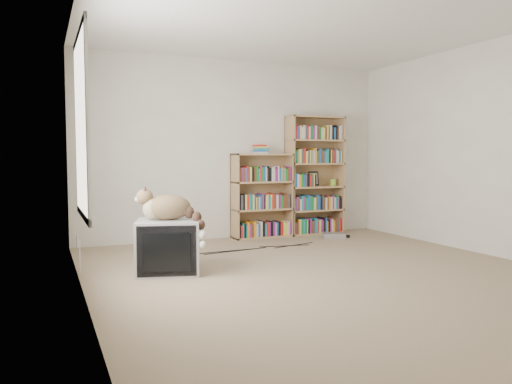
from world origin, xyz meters
name	(u,v)px	position (x,y,z in m)	size (l,w,h in m)	color
floor	(328,275)	(0.00, 0.00, 0.00)	(4.50, 5.00, 0.01)	tan
wall_back	(236,150)	(0.00, 2.50, 1.25)	(4.50, 0.02, 2.50)	silver
wall_left	(82,144)	(-2.25, 0.00, 1.25)	(0.02, 5.00, 2.50)	silver
wall_right	(499,148)	(2.25, 0.00, 1.25)	(0.02, 5.00, 2.50)	silver
ceiling	(331,13)	(0.00, 0.00, 2.50)	(4.50, 5.00, 0.02)	white
window	(81,126)	(-2.24, 0.20, 1.40)	(0.02, 1.22, 1.52)	white
crt_tv	(168,246)	(-1.41, 0.71, 0.26)	(0.73, 0.69, 0.53)	#A4A4A7
cat	(172,211)	(-1.37, 0.67, 0.62)	(0.66, 0.61, 0.55)	#372716
bookcase_tall	(314,178)	(1.20, 2.36, 0.83)	(0.87, 0.30, 1.75)	tan
bookcase_short	(262,199)	(0.34, 2.36, 0.55)	(0.87, 0.30, 1.20)	tan
book_stack	(260,149)	(0.31, 2.34, 1.26)	(0.18, 0.23, 0.13)	red
green_mug	(333,182)	(1.51, 2.34, 0.77)	(0.09, 0.09, 0.10)	#87B734
framed_print	(313,179)	(1.23, 2.44, 0.82)	(0.16, 0.01, 0.22)	black
dvd_player	(334,235)	(1.24, 1.88, 0.04)	(0.31, 0.22, 0.07)	#AEAEB3
wall_outlet	(78,241)	(-2.24, 1.06, 0.32)	(0.01, 0.08, 0.13)	silver
floor_cables	(255,250)	(-0.16, 1.45, 0.00)	(1.20, 0.70, 0.01)	black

